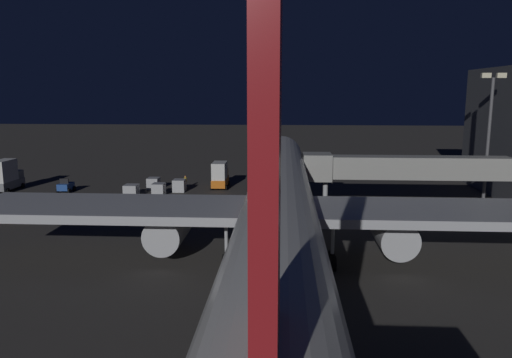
% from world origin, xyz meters
% --- Properties ---
extents(ground_plane, '(320.00, 320.00, 0.00)m').
position_xyz_m(ground_plane, '(0.00, 0.00, 0.00)').
color(ground_plane, '#383533').
extents(airliner_at_gate, '(50.11, 64.41, 18.69)m').
position_xyz_m(airliner_at_gate, '(0.00, 7.98, 5.14)').
color(airliner_at_gate, silver).
rests_on(airliner_at_gate, ground_plane).
extents(jet_bridge, '(23.26, 3.40, 6.81)m').
position_xyz_m(jet_bridge, '(-12.41, -11.39, 5.28)').
color(jet_bridge, '#9E9E99').
rests_on(jet_bridge, ground_plane).
extents(apron_floodlight_mast, '(2.90, 0.50, 15.99)m').
position_xyz_m(apron_floodlight_mast, '(-25.50, -17.70, 9.40)').
color(apron_floodlight_mast, '#59595E').
rests_on(apron_floodlight_mast, ground_plane).
extents(ops_van, '(2.36, 5.03, 3.82)m').
position_xyz_m(ops_van, '(8.91, -24.89, 1.90)').
color(ops_van, orange).
rests_on(ops_van, ground_plane).
extents(baggage_tug_spare, '(1.86, 2.44, 1.95)m').
position_xyz_m(baggage_tug_spare, '(29.95, -20.72, 0.78)').
color(baggage_tug_spare, '#234C9E').
rests_on(baggage_tug_spare, ground_plane).
extents(cargo_truck_aft, '(2.36, 5.53, 4.42)m').
position_xyz_m(cargo_truck_aft, '(38.58, -21.11, 2.17)').
color(cargo_truck_aft, slate).
rests_on(cargo_truck_aft, ground_plane).
extents(belt_loader, '(1.96, 8.01, 3.51)m').
position_xyz_m(belt_loader, '(28.44, -7.89, 0.85)').
color(belt_loader, orange).
rests_on(belt_loader, ground_plane).
extents(baggage_container_near_belt, '(1.59, 1.73, 1.64)m').
position_xyz_m(baggage_container_near_belt, '(16.47, -19.26, 0.82)').
color(baggage_container_near_belt, '#B7BABF').
rests_on(baggage_container_near_belt, ground_plane).
extents(baggage_container_mid_row, '(1.60, 1.82, 1.63)m').
position_xyz_m(baggage_container_mid_row, '(18.33, -23.54, 0.81)').
color(baggage_container_mid_row, '#B7BABF').
rests_on(baggage_container_mid_row, ground_plane).
extents(baggage_container_far_row, '(1.65, 1.82, 1.70)m').
position_xyz_m(baggage_container_far_row, '(14.25, -21.99, 0.85)').
color(baggage_container_far_row, '#B7BABF').
rests_on(baggage_container_far_row, ground_plane).
extents(baggage_container_spare, '(1.76, 1.82, 1.56)m').
position_xyz_m(baggage_container_spare, '(19.98, -18.55, 0.78)').
color(baggage_container_spare, '#B7BABF').
rests_on(baggage_container_spare, ground_plane).
extents(ground_crew_near_nose_gear, '(0.40, 0.40, 1.75)m').
position_xyz_m(ground_crew_near_nose_gear, '(2.26, -24.60, 0.96)').
color(ground_crew_near_nose_gear, black).
rests_on(ground_crew_near_nose_gear, ground_plane).
extents(ground_crew_under_port_wing, '(0.40, 0.40, 1.83)m').
position_xyz_m(ground_crew_under_port_wing, '(13.89, -24.41, 1.01)').
color(ground_crew_under_port_wing, black).
rests_on(ground_crew_under_port_wing, ground_plane).
extents(traffic_cone_nose_port, '(0.36, 0.36, 0.55)m').
position_xyz_m(traffic_cone_nose_port, '(-2.20, -23.06, 0.28)').
color(traffic_cone_nose_port, orange).
rests_on(traffic_cone_nose_port, ground_plane).
extents(traffic_cone_nose_starboard, '(0.36, 0.36, 0.55)m').
position_xyz_m(traffic_cone_nose_starboard, '(2.20, -23.06, 0.28)').
color(traffic_cone_nose_starboard, orange).
rests_on(traffic_cone_nose_starboard, ground_plane).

